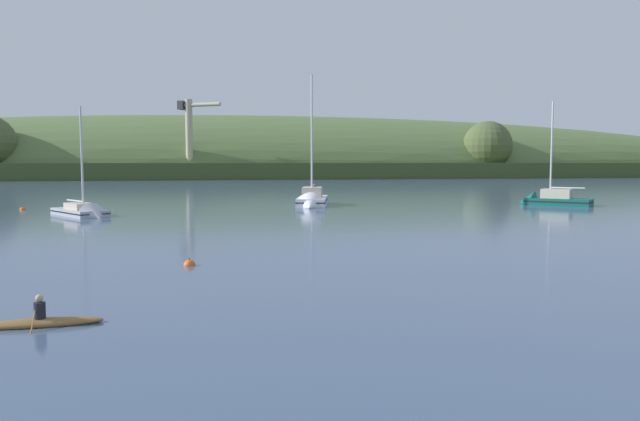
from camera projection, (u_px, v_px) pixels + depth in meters
name	position (u px, v px, depth m)	size (l,w,h in m)	color
far_shoreline_hill	(253.00, 175.00, 201.01)	(506.27, 112.51, 39.53)	#3C4E24
dockside_crane	(190.00, 141.00, 164.96)	(11.94, 7.92, 21.45)	#4C4C51
sailboat_near_mooring	(84.00, 215.00, 52.27)	(6.50, 7.55, 10.67)	#ADB2BC
sailboat_midwater_white	(312.00, 202.00, 64.40)	(4.44, 9.53, 15.04)	white
sailboat_far_left	(549.00, 202.00, 65.63)	(7.38, 6.94, 12.27)	#0F564C
canoe_with_paddler	(40.00, 322.00, 17.43)	(3.52, 1.51, 1.02)	brown
mooring_buoy_foreground	(23.00, 210.00, 58.95)	(0.57, 0.57, 0.65)	#EA5B19
mooring_buoy_off_fishing_boat	(190.00, 265.00, 27.55)	(0.54, 0.54, 0.62)	#EA5B19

